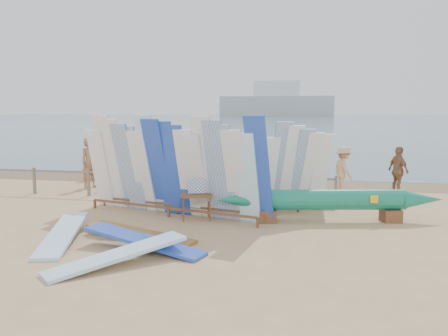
% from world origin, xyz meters
% --- Properties ---
extents(ground, '(160.00, 160.00, 0.00)m').
position_xyz_m(ground, '(0.00, 0.00, 0.00)').
color(ground, tan).
rests_on(ground, ground).
extents(ocean, '(320.00, 240.00, 0.02)m').
position_xyz_m(ocean, '(0.00, 128.00, 0.00)').
color(ocean, '#416174').
rests_on(ocean, ground).
extents(wet_sand_strip, '(40.00, 2.60, 0.01)m').
position_xyz_m(wet_sand_strip, '(0.00, 7.20, 0.00)').
color(wet_sand_strip, brown).
rests_on(wet_sand_strip, ground).
extents(distant_ship, '(45.00, 8.00, 14.00)m').
position_xyz_m(distant_ship, '(-12.00, 180.00, 5.31)').
color(distant_ship, '#999EA3').
rests_on(distant_ship, ocean).
extents(fence, '(12.08, 0.08, 0.90)m').
position_xyz_m(fence, '(0.00, 3.00, 0.63)').
color(fence, '#756558').
rests_on(fence, ground).
extents(main_surfboard_rack, '(5.53, 2.10, 2.74)m').
position_xyz_m(main_surfboard_rack, '(1.65, 0.75, 1.24)').
color(main_surfboard_rack, brown).
rests_on(main_surfboard_rack, ground).
extents(side_surfboard_rack, '(2.15, 1.68, 2.54)m').
position_xyz_m(side_surfboard_rack, '(4.82, 2.04, 1.14)').
color(side_surfboard_rack, brown).
rests_on(side_surfboard_rack, ground).
extents(outrigger_canoe, '(5.82, 1.73, 0.83)m').
position_xyz_m(outrigger_canoe, '(5.78, 0.90, 0.53)').
color(outrigger_canoe, brown).
rests_on(outrigger_canoe, ground).
extents(vendor_table, '(0.95, 0.79, 1.09)m').
position_xyz_m(vendor_table, '(2.40, 0.38, 0.36)').
color(vendor_table, brown).
rests_on(vendor_table, ground).
extents(flat_board_a, '(1.26, 2.74, 0.37)m').
position_xyz_m(flat_board_a, '(0.08, -2.21, 0.00)').
color(flat_board_a, '#98CDF3').
rests_on(flat_board_a, ground).
extents(flat_board_b, '(2.22, 2.37, 0.39)m').
position_xyz_m(flat_board_b, '(1.89, -3.41, 0.00)').
color(flat_board_b, '#98CDF3').
rests_on(flat_board_b, ground).
extents(flat_board_c, '(2.75, 1.31, 0.22)m').
position_xyz_m(flat_board_c, '(1.61, -1.59, 0.00)').
color(flat_board_c, olive).
rests_on(flat_board_c, ground).
extents(flat_board_d, '(2.74, 1.22, 0.39)m').
position_xyz_m(flat_board_d, '(2.03, -2.42, 0.00)').
color(flat_board_d, blue).
rests_on(flat_board_d, ground).
extents(beach_chair_left, '(0.66, 0.67, 0.88)m').
position_xyz_m(beach_chair_left, '(1.37, 3.67, 0.26)').
color(beach_chair_left, red).
rests_on(beach_chair_left, ground).
extents(beach_chair_right, '(0.52, 0.54, 0.82)m').
position_xyz_m(beach_chair_right, '(0.84, 4.34, 0.24)').
color(beach_chair_right, red).
rests_on(beach_chair_right, ground).
extents(stroller, '(0.56, 0.78, 1.03)m').
position_xyz_m(stroller, '(2.60, 4.10, 0.41)').
color(stroller, red).
rests_on(stroller, ground).
extents(beachgoer_10, '(0.83, 1.05, 1.64)m').
position_xyz_m(beachgoer_10, '(8.10, 5.24, 0.82)').
color(beachgoer_10, '#8C6042').
rests_on(beachgoer_10, ground).
extents(beachgoer_11, '(1.26, 1.62, 1.71)m').
position_xyz_m(beachgoer_11, '(-3.50, 7.02, 0.85)').
color(beachgoer_11, beige).
rests_on(beachgoer_11, ground).
extents(beachgoer_2, '(0.96, 0.84, 1.80)m').
position_xyz_m(beachgoer_2, '(-1.69, 5.05, 0.90)').
color(beachgoer_2, beige).
rests_on(beachgoer_2, ground).
extents(beachgoer_7, '(0.65, 0.78, 1.88)m').
position_xyz_m(beachgoer_7, '(4.09, 4.92, 0.94)').
color(beachgoer_7, '#8C6042').
rests_on(beachgoer_7, ground).
extents(beachgoer_1, '(0.67, 0.76, 1.84)m').
position_xyz_m(beachgoer_1, '(-2.75, 4.58, 0.92)').
color(beachgoer_1, '#8C6042').
rests_on(beachgoer_1, ground).
extents(beachgoer_9, '(0.81, 1.12, 1.60)m').
position_xyz_m(beachgoer_9, '(6.32, 5.38, 0.80)').
color(beachgoer_9, tan).
rests_on(beachgoer_9, ground).
extents(beachgoer_4, '(0.87, 1.11, 1.75)m').
position_xyz_m(beachgoer_4, '(-1.03, 4.02, 0.88)').
color(beachgoer_4, '#8C6042').
rests_on(beachgoer_4, ground).
extents(beachgoer_6, '(0.51, 0.84, 1.61)m').
position_xyz_m(beachgoer_6, '(1.16, 3.60, 0.81)').
color(beachgoer_6, tan).
rests_on(beachgoer_6, ground).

